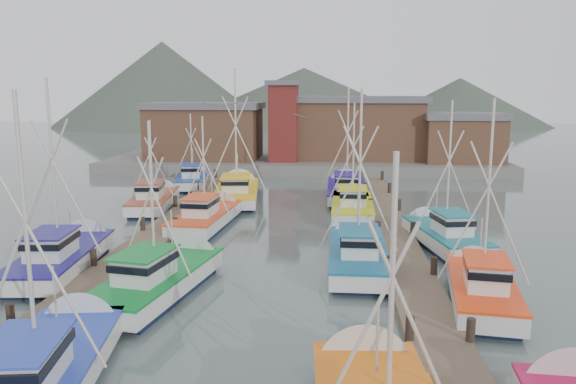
# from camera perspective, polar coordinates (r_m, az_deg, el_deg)

# --- Properties ---
(ground) EXTENTS (260.00, 260.00, 0.00)m
(ground) POSITION_cam_1_polar(r_m,az_deg,el_deg) (28.51, -2.36, -7.41)
(ground) COLOR #4C5B5A
(ground) RESTS_ON ground
(dock_left) EXTENTS (2.30, 46.00, 1.50)m
(dock_left) POSITION_cam_1_polar(r_m,az_deg,el_deg) (33.76, -13.42, -4.51)
(dock_left) COLOR brown
(dock_left) RESTS_ON ground
(dock_right) EXTENTS (2.30, 46.00, 1.50)m
(dock_right) POSITION_cam_1_polar(r_m,az_deg,el_deg) (32.33, 10.99, -5.07)
(dock_right) COLOR brown
(dock_right) RESTS_ON ground
(quay) EXTENTS (44.00, 16.00, 1.20)m
(quay) POSITION_cam_1_polar(r_m,az_deg,el_deg) (64.55, 1.63, 3.05)
(quay) COLOR slate
(quay) RESTS_ON ground
(shed_left) EXTENTS (12.72, 8.48, 6.20)m
(shed_left) POSITION_cam_1_polar(r_m,az_deg,el_deg) (63.75, -8.43, 6.23)
(shed_left) COLOR brown
(shed_left) RESTS_ON quay
(shed_center) EXTENTS (14.84, 9.54, 6.90)m
(shed_center) POSITION_cam_1_polar(r_m,az_deg,el_deg) (64.14, 7.05, 6.60)
(shed_center) COLOR brown
(shed_center) RESTS_ON quay
(shed_right) EXTENTS (8.48, 6.36, 5.20)m
(shed_right) POSITION_cam_1_polar(r_m,az_deg,el_deg) (62.66, 17.29, 5.35)
(shed_right) COLOR brown
(shed_right) RESTS_ON quay
(lookout_tower) EXTENTS (3.60, 3.60, 8.50)m
(lookout_tower) POSITION_cam_1_polar(r_m,az_deg,el_deg) (60.28, -0.46, 7.27)
(lookout_tower) COLOR maroon
(lookout_tower) RESTS_ON quay
(distant_hills) EXTENTS (175.00, 140.00, 42.00)m
(distant_hills) POSITION_cam_1_polar(r_m,az_deg,el_deg) (150.67, -1.51, 6.90)
(distant_hills) COLOR #455043
(distant_hills) RESTS_ON ground
(boat_0) EXTENTS (4.01, 9.29, 9.43)m
(boat_0) POSITION_cam_1_polar(r_m,az_deg,el_deg) (18.39, -23.21, -16.22)
(boat_0) COLOR #101B35
(boat_0) RESTS_ON ground
(boat_4) EXTENTS (4.19, 9.19, 8.19)m
(boat_4) POSITION_cam_1_polar(r_m,az_deg,el_deg) (25.12, -12.57, -8.48)
(boat_4) COLOR #101B35
(boat_4) RESTS_ON ground
(boat_5) EXTENTS (3.80, 8.88, 9.54)m
(boat_5) POSITION_cam_1_polar(r_m,az_deg,el_deg) (28.30, 7.08, -6.17)
(boat_5) COLOR #101B35
(boat_5) RESTS_ON ground
(boat_6) EXTENTS (4.03, 9.08, 9.98)m
(boat_6) POSITION_cam_1_polar(r_m,az_deg,el_deg) (29.71, -21.71, -6.03)
(boat_6) COLOR #101B35
(boat_6) RESTS_ON ground
(boat_7) EXTENTS (3.54, 8.11, 8.96)m
(boat_7) POSITION_cam_1_polar(r_m,az_deg,el_deg) (24.82, 18.97, -9.02)
(boat_7) COLOR #101B35
(boat_7) RESTS_ON ground
(boat_8) EXTENTS (3.33, 8.79, 7.81)m
(boat_8) POSITION_cam_1_polar(r_m,az_deg,el_deg) (36.55, -8.12, -2.46)
(boat_8) COLOR #101B35
(boat_8) RESTS_ON ground
(boat_9) EXTENTS (3.47, 8.82, 8.61)m
(boat_9) POSITION_cam_1_polar(r_m,az_deg,el_deg) (39.64, 6.55, -1.43)
(boat_9) COLOR #101B35
(boat_9) RESTS_ON ground
(boat_10) EXTENTS (3.55, 8.69, 7.29)m
(boat_10) POSITION_cam_1_polar(r_m,az_deg,el_deg) (42.97, -13.37, -0.74)
(boat_10) COLOR #101B35
(boat_10) RESTS_ON ground
(boat_11) EXTENTS (4.00, 8.39, 8.80)m
(boat_11) POSITION_cam_1_polar(r_m,az_deg,el_deg) (32.79, 15.29, -4.18)
(boat_11) COLOR #101B35
(boat_11) RESTS_ON ground
(boat_12) EXTENTS (4.51, 10.55, 11.32)m
(boat_12) POSITION_cam_1_polar(r_m,az_deg,el_deg) (45.14, -5.18, 0.03)
(boat_12) COLOR #101B35
(boat_12) RESTS_ON ground
(boat_13) EXTENTS (3.96, 9.73, 9.80)m
(boat_13) POSITION_cam_1_polar(r_m,az_deg,el_deg) (46.12, 5.98, 0.23)
(boat_13) COLOR #101B35
(boat_13) RESTS_ON ground
(boat_14) EXTENTS (3.86, 8.47, 7.31)m
(boat_14) POSITION_cam_1_polar(r_m,az_deg,el_deg) (52.13, -9.65, 1.28)
(boat_14) COLOR #101B35
(boat_14) RESTS_ON ground
(gull_near) EXTENTS (1.54, 0.66, 0.24)m
(gull_near) POSITION_cam_1_polar(r_m,az_deg,el_deg) (23.85, -6.93, 8.74)
(gull_near) COLOR gray
(gull_near) RESTS_ON ground
(gull_far) EXTENTS (1.50, 0.66, 0.24)m
(gull_far) POSITION_cam_1_polar(r_m,az_deg,el_deg) (30.19, 1.97, 7.69)
(gull_far) COLOR gray
(gull_far) RESTS_ON ground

